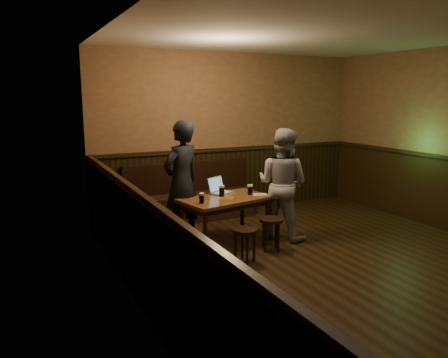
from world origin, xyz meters
TOP-DOWN VIEW (x-y plane):
  - room at (0.00, 0.22)m, footprint 5.04×6.04m
  - bench at (-0.88, 2.75)m, footprint 2.20×0.50m
  - pub_table at (-0.88, 1.40)m, footprint 1.35×0.93m
  - stool_left at (-0.98, 0.64)m, footprint 0.38×0.38m
  - stool_right at (-0.46, 0.86)m, footprint 0.42×0.42m
  - pint_left at (-1.32, 1.22)m, footprint 0.09×0.09m
  - pint_mid at (-0.90, 1.47)m, footprint 0.10×0.10m
  - pint_right at (-0.50, 1.38)m, footprint 0.10×0.10m
  - laptop at (-0.84, 1.70)m, footprint 0.41×0.39m
  - menu at (-0.36, 1.35)m, footprint 0.25×0.20m
  - person_suit at (-1.39, 1.76)m, footprint 0.75×0.64m
  - person_grey at (-0.03, 1.26)m, footprint 0.91×0.98m

SIDE VIEW (x-z plane):
  - bench at x=-0.88m, z-range -0.16..0.79m
  - stool_left at x=-0.98m, z-range 0.13..0.56m
  - stool_right at x=-0.46m, z-range 0.13..0.57m
  - pub_table at x=-0.88m, z-range 0.24..0.91m
  - menu at x=-0.36m, z-range 0.66..0.66m
  - laptop at x=-0.84m, z-range 0.60..0.84m
  - pint_left at x=-1.32m, z-range 0.66..0.80m
  - pint_right at x=-0.50m, z-range 0.66..0.82m
  - pint_mid at x=-0.90m, z-range 0.66..0.82m
  - person_grey at x=-0.03m, z-range 0.00..1.61m
  - person_suit at x=-1.39m, z-range 0.00..1.73m
  - room at x=0.00m, z-range -0.22..2.62m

